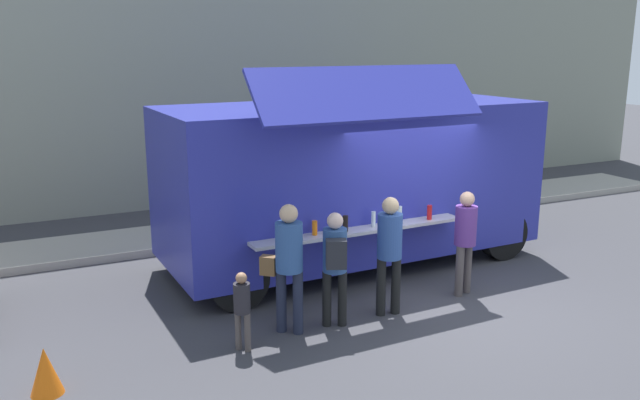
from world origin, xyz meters
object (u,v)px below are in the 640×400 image
Objects in this scene: traffic_cone_orange at (45,371)px; trash_bin at (461,190)px; food_truck_main at (353,177)px; customer_extra_browsing at (465,234)px; child_near_queue at (242,304)px; customer_front_ordering at (389,245)px; customer_rear_waiting at (288,258)px; customer_mid_with_backpack at (335,258)px.

traffic_cone_orange is 10.50m from trash_bin.
customer_extra_browsing is at bearing -69.84° from food_truck_main.
traffic_cone_orange is at bearing 141.28° from child_near_queue.
food_truck_main reaches higher than child_near_queue.
trash_bin is 6.62m from customer_front_ordering.
child_near_queue is (-2.86, -2.42, -0.91)m from food_truck_main.
child_near_queue is (2.31, 0.07, 0.34)m from traffic_cone_orange.
traffic_cone_orange is at bearing 101.61° from customer_front_ordering.
food_truck_main is 3.09m from customer_rear_waiting.
customer_front_ordering is 0.88m from customer_mid_with_backpack.
traffic_cone_orange is 0.34× the size of customer_extra_browsing.
child_near_queue is at bearing 118.32° from customer_mid_with_backpack.
customer_mid_with_backpack is 0.99× the size of customer_extra_browsing.
customer_mid_with_backpack is 1.42m from child_near_queue.
food_truck_main reaches higher than customer_extra_browsing.
traffic_cone_orange is 3.75m from customer_mid_with_backpack.
customer_front_ordering is at bearing -136.34° from trash_bin.
child_near_queue is (-1.37, -0.13, -0.36)m from customer_mid_with_backpack.
trash_bin is 5.54m from customer_extra_browsing.
child_near_queue is (-7.02, -4.74, 0.17)m from trash_bin.
customer_extra_browsing reaches higher than traffic_cone_orange.
customer_front_ordering is at bearing -35.82° from child_near_queue.
trash_bin is 7.31m from customer_mid_with_backpack.
customer_mid_with_backpack is (3.68, 0.20, 0.71)m from traffic_cone_orange.
trash_bin is 0.56× the size of customer_mid_with_backpack.
customer_front_ordering is 1.46m from customer_extra_browsing.
customer_front_ordering reaches higher than customer_extra_browsing.
customer_mid_with_backpack is at bearing 3.17° from traffic_cone_orange.
food_truck_main is 3.67× the size of customer_rear_waiting.
customer_extra_browsing is (1.45, 0.16, -0.06)m from customer_front_ordering.
trash_bin is at bearing -6.47° from child_near_queue.
trash_bin is 0.50× the size of customer_rear_waiting.
customer_extra_browsing is at bearing -35.15° from child_near_queue.
customer_front_ordering is 1.52m from customer_rear_waiting.
traffic_cone_orange is at bearing 115.96° from customer_mid_with_backpack.
customer_extra_browsing is (6.00, 0.42, 0.70)m from traffic_cone_orange.
customer_mid_with_backpack is at bearing -58.15° from customer_rear_waiting.
customer_rear_waiting is 1.71× the size of child_near_queue.
traffic_cone_orange is 2.34m from child_near_queue.
traffic_cone_orange is at bearing 137.46° from customer_rear_waiting.
customer_mid_with_backpack is at bearing 76.79° from customer_extra_browsing.
food_truck_main is 3.78× the size of customer_front_ordering.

